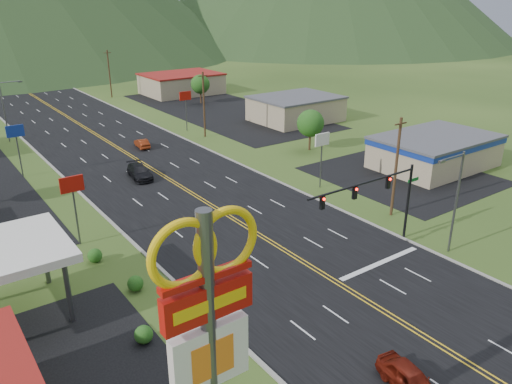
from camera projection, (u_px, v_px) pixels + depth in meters
ground at (479, 371)px, 29.44m from camera, size 500.00×500.00×0.00m
road at (479, 371)px, 29.44m from camera, size 20.00×460.00×0.04m
pylon_sign at (209, 327)px, 18.28m from camera, size 4.32×0.60×14.00m
traffic_signal at (379, 193)px, 41.57m from camera, size 13.10×0.43×7.00m
streetlight_east at (455, 196)px, 41.16m from camera, size 3.28×0.25×9.00m
streetlight_west at (6, 107)px, 74.00m from camera, size 3.28×0.25×9.00m
building_east_near at (435, 150)px, 63.79m from camera, size 15.40×10.40×4.10m
building_east_mid at (296, 108)px, 87.55m from camera, size 14.40×11.40×4.30m
building_east_far at (182, 84)px, 111.75m from camera, size 16.40×12.40×4.50m
pole_sign_west_a at (73, 191)px, 42.60m from camera, size 2.00×0.18×6.40m
pole_sign_west_b at (16, 136)px, 59.20m from camera, size 2.00×0.18×6.40m
pole_sign_east_a at (322, 145)px, 55.78m from camera, size 2.00×0.18×6.40m
pole_sign_east_b at (185, 100)px, 79.92m from camera, size 2.00×0.18×6.40m
tree_east_a at (310, 123)px, 70.16m from camera, size 3.84×3.84×5.82m
tree_east_b at (200, 84)px, 101.00m from camera, size 3.84×3.84×5.82m
utility_pole_a at (396, 167)px, 48.48m from camera, size 1.60×0.28×10.00m
utility_pole_b at (204, 104)px, 76.40m from camera, size 1.60×0.28×10.00m
utility_pole_c at (109, 73)px, 106.58m from camera, size 1.60×0.28×10.00m
utility_pole_d at (57, 56)px, 136.76m from camera, size 1.60×0.28×10.00m
car_red_near at (410, 380)px, 27.68m from camera, size 2.42×4.56×1.48m
car_dark_mid at (140, 172)px, 60.18m from camera, size 2.84×5.55×1.54m
car_red_far at (142, 144)px, 72.27m from camera, size 1.80×4.01×1.28m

